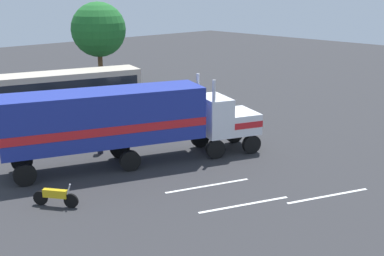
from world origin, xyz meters
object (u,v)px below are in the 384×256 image
parked_bus (65,90)px  tree_center (99,30)px  motorcycle (56,196)px  semi_truck (125,119)px  person_bystander (100,139)px

parked_bus → tree_center: size_ratio=1.39×
motorcycle → parked_bus: bearing=59.1°
semi_truck → person_bystander: (-0.14, 2.44, -1.63)m
person_bystander → parked_bus: (2.66, 8.62, 1.17)m
person_bystander → motorcycle: (-5.31, -4.71, -0.41)m
semi_truck → parked_bus: size_ratio=1.25×
person_bystander → tree_center: 19.55m
person_bystander → motorcycle: person_bystander is taller
person_bystander → tree_center: bearing=56.8°
semi_truck → parked_bus: bearing=77.2°
semi_truck → tree_center: bearing=60.8°
semi_truck → motorcycle: 6.25m
motorcycle → tree_center: bearing=52.7°
person_bystander → semi_truck: bearing=-86.7°
tree_center → motorcycle: bearing=-127.3°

